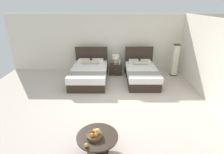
{
  "coord_description": "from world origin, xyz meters",
  "views": [
    {
      "loc": [
        -0.04,
        -4.87,
        2.95
      ],
      "look_at": [
        -0.11,
        0.53,
        0.71
      ],
      "focal_mm": 28.67,
      "sensor_mm": 36.0,
      "label": 1
    }
  ],
  "objects_px": {
    "table_lamp": "(116,58)",
    "coffee_table": "(98,140)",
    "vase": "(119,62)",
    "floor_lamp_corner": "(175,60)",
    "fruit_bowl": "(95,134)",
    "loose_apple": "(86,145)",
    "bed_near_corner": "(141,74)",
    "nightstand": "(116,69)",
    "bed_near_window": "(89,73)"
  },
  "relations": [
    {
      "from": "fruit_bowl",
      "to": "loose_apple",
      "type": "xyz_separation_m",
      "value": [
        -0.13,
        -0.27,
        -0.03
      ]
    },
    {
      "from": "bed_near_corner",
      "to": "table_lamp",
      "type": "xyz_separation_m",
      "value": [
        -1.03,
        0.77,
        0.41
      ]
    },
    {
      "from": "coffee_table",
      "to": "loose_apple",
      "type": "xyz_separation_m",
      "value": [
        -0.18,
        -0.31,
        0.14
      ]
    },
    {
      "from": "fruit_bowl",
      "to": "vase",
      "type": "bearing_deg",
      "value": 82.26
    },
    {
      "from": "bed_near_window",
      "to": "table_lamp",
      "type": "height_order",
      "value": "bed_near_window"
    },
    {
      "from": "vase",
      "to": "floor_lamp_corner",
      "type": "height_order",
      "value": "floor_lamp_corner"
    },
    {
      "from": "bed_near_window",
      "to": "loose_apple",
      "type": "height_order",
      "value": "bed_near_window"
    },
    {
      "from": "nightstand",
      "to": "coffee_table",
      "type": "bearing_deg",
      "value": -95.08
    },
    {
      "from": "bed_near_corner",
      "to": "table_lamp",
      "type": "bearing_deg",
      "value": 143.06
    },
    {
      "from": "floor_lamp_corner",
      "to": "nightstand",
      "type": "bearing_deg",
      "value": 178.19
    },
    {
      "from": "fruit_bowl",
      "to": "nightstand",
      "type": "bearing_deg",
      "value": 84.32
    },
    {
      "from": "vase",
      "to": "floor_lamp_corner",
      "type": "distance_m",
      "value": 2.38
    },
    {
      "from": "bed_near_window",
      "to": "loose_apple",
      "type": "relative_size",
      "value": 28.36
    },
    {
      "from": "table_lamp",
      "to": "loose_apple",
      "type": "height_order",
      "value": "table_lamp"
    },
    {
      "from": "bed_near_window",
      "to": "vase",
      "type": "relative_size",
      "value": 10.46
    },
    {
      "from": "coffee_table",
      "to": "loose_apple",
      "type": "bearing_deg",
      "value": -120.64
    },
    {
      "from": "vase",
      "to": "loose_apple",
      "type": "relative_size",
      "value": 2.71
    },
    {
      "from": "bed_near_corner",
      "to": "fruit_bowl",
      "type": "bearing_deg",
      "value": -111.26
    },
    {
      "from": "vase",
      "to": "nightstand",
      "type": "bearing_deg",
      "value": 166.03
    },
    {
      "from": "nightstand",
      "to": "loose_apple",
      "type": "relative_size",
      "value": 6.91
    },
    {
      "from": "loose_apple",
      "to": "bed_near_corner",
      "type": "bearing_deg",
      "value": 68.45
    },
    {
      "from": "bed_near_window",
      "to": "fruit_bowl",
      "type": "relative_size",
      "value": 6.59
    },
    {
      "from": "fruit_bowl",
      "to": "coffee_table",
      "type": "bearing_deg",
      "value": 32.72
    },
    {
      "from": "bed_near_corner",
      "to": "nightstand",
      "type": "height_order",
      "value": "bed_near_corner"
    },
    {
      "from": "nightstand",
      "to": "floor_lamp_corner",
      "type": "xyz_separation_m",
      "value": [
        2.54,
        -0.08,
        0.45
      ]
    },
    {
      "from": "fruit_bowl",
      "to": "loose_apple",
      "type": "relative_size",
      "value": 4.3
    },
    {
      "from": "coffee_table",
      "to": "fruit_bowl",
      "type": "bearing_deg",
      "value": -147.28
    },
    {
      "from": "vase",
      "to": "fruit_bowl",
      "type": "bearing_deg",
      "value": -97.74
    },
    {
      "from": "bed_near_window",
      "to": "nightstand",
      "type": "xyz_separation_m",
      "value": [
        1.07,
        0.76,
        -0.09
      ]
    },
    {
      "from": "nightstand",
      "to": "bed_near_window",
      "type": "bearing_deg",
      "value": -144.84
    },
    {
      "from": "table_lamp",
      "to": "loose_apple",
      "type": "relative_size",
      "value": 5.48
    },
    {
      "from": "bed_near_corner",
      "to": "floor_lamp_corner",
      "type": "distance_m",
      "value": 1.7
    },
    {
      "from": "vase",
      "to": "table_lamp",
      "type": "bearing_deg",
      "value": 159.52
    },
    {
      "from": "bed_near_corner",
      "to": "floor_lamp_corner",
      "type": "relative_size",
      "value": 1.51
    },
    {
      "from": "table_lamp",
      "to": "coffee_table",
      "type": "relative_size",
      "value": 0.49
    },
    {
      "from": "fruit_bowl",
      "to": "bed_near_window",
      "type": "bearing_deg",
      "value": 99.22
    },
    {
      "from": "table_lamp",
      "to": "coffee_table",
      "type": "distance_m",
      "value": 4.59
    },
    {
      "from": "bed_near_window",
      "to": "fruit_bowl",
      "type": "bearing_deg",
      "value": -80.78
    },
    {
      "from": "fruit_bowl",
      "to": "loose_apple",
      "type": "height_order",
      "value": "fruit_bowl"
    },
    {
      "from": "bed_near_corner",
      "to": "table_lamp",
      "type": "relative_size",
      "value": 4.87
    },
    {
      "from": "nightstand",
      "to": "vase",
      "type": "xyz_separation_m",
      "value": [
        0.16,
        -0.04,
        0.34
      ]
    },
    {
      "from": "bed_near_corner",
      "to": "fruit_bowl",
      "type": "distance_m",
      "value": 4.09
    },
    {
      "from": "table_lamp",
      "to": "vase",
      "type": "bearing_deg",
      "value": -20.48
    },
    {
      "from": "coffee_table",
      "to": "loose_apple",
      "type": "relative_size",
      "value": 11.17
    },
    {
      "from": "nightstand",
      "to": "table_lamp",
      "type": "relative_size",
      "value": 1.26
    },
    {
      "from": "coffee_table",
      "to": "vase",
      "type": "bearing_deg",
      "value": 82.85
    },
    {
      "from": "nightstand",
      "to": "fruit_bowl",
      "type": "bearing_deg",
      "value": -95.68
    },
    {
      "from": "table_lamp",
      "to": "vase",
      "type": "height_order",
      "value": "table_lamp"
    },
    {
      "from": "floor_lamp_corner",
      "to": "coffee_table",
      "type": "bearing_deg",
      "value": -123.48
    },
    {
      "from": "vase",
      "to": "loose_apple",
      "type": "bearing_deg",
      "value": -98.83
    }
  ]
}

